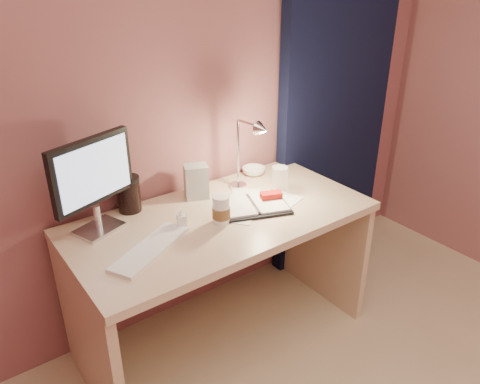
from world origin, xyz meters
TOP-DOWN VIEW (x-y plane):
  - room at (0.95, 1.69)m, footprint 3.50×3.50m
  - desk at (0.00, 1.45)m, footprint 1.40×0.70m
  - monitor at (-0.50, 1.59)m, footprint 0.38×0.20m
  - keyboard at (-0.40, 1.31)m, footprint 0.41×0.29m
  - planner at (0.18, 1.36)m, footprint 0.39×0.34m
  - paper_a at (0.32, 1.34)m, footprint 0.21×0.21m
  - paper_b at (0.22, 1.48)m, footprint 0.20×0.20m
  - paper_c at (0.06, 1.33)m, footprint 0.21×0.21m
  - coffee_cup at (-0.04, 1.33)m, footprint 0.08×0.08m
  - clear_cup at (0.37, 1.41)m, footprint 0.08×0.08m
  - bowl at (0.41, 1.66)m, footprint 0.13×0.13m
  - lotion_bottle at (-0.20, 1.40)m, footprint 0.05×0.05m
  - dark_jar at (-0.32, 1.68)m, footprint 0.11×0.11m
  - product_box at (0.01, 1.61)m, footprint 0.14×0.13m
  - desk_lamp at (0.23, 1.49)m, footprint 0.11×0.24m

SIDE VIEW (x-z plane):
  - desk at x=0.00m, z-range 0.14..0.87m
  - paper_b at x=0.22m, z-range 0.73..0.73m
  - paper_c at x=0.06m, z-range 0.73..0.73m
  - paper_a at x=0.32m, z-range 0.73..0.73m
  - keyboard at x=-0.40m, z-range 0.73..0.75m
  - planner at x=0.18m, z-range 0.72..0.77m
  - bowl at x=0.41m, z-range 0.73..0.77m
  - lotion_bottle at x=-0.20m, z-range 0.73..0.82m
  - coffee_cup at x=-0.04m, z-range 0.73..0.86m
  - clear_cup at x=0.37m, z-range 0.73..0.87m
  - dark_jar at x=-0.32m, z-range 0.73..0.88m
  - product_box at x=0.01m, z-range 0.73..0.90m
  - desk_lamp at x=0.23m, z-range 0.78..1.16m
  - monitor at x=-0.50m, z-range 0.77..1.19m
  - room at x=0.95m, z-range -0.61..2.89m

